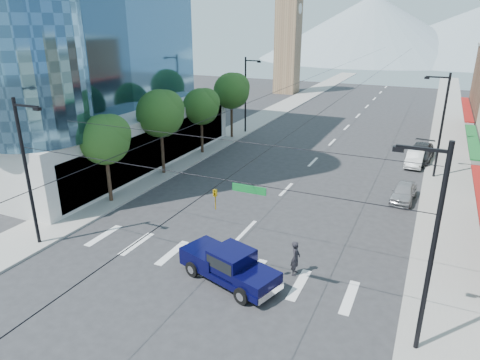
{
  "coord_description": "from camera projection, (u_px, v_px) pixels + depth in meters",
  "views": [
    {
      "loc": [
        10.12,
        -16.97,
        12.84
      ],
      "look_at": [
        -0.97,
        7.1,
        3.0
      ],
      "focal_mm": 32.0,
      "sensor_mm": 36.0,
      "label": 1
    }
  ],
  "objects": [
    {
      "name": "tree_far",
      "position": [
        233.0,
        90.0,
        48.36
      ],
      "size": [
        4.09,
        4.09,
        7.52
      ],
      "color": "black",
      "rests_on": "ground"
    },
    {
      "name": "tree_near",
      "position": [
        107.0,
        138.0,
        30.68
      ],
      "size": [
        3.65,
        3.64,
        6.71
      ],
      "color": "black",
      "rests_on": "ground"
    },
    {
      "name": "parked_car_far",
      "position": [
        421.0,
        152.0,
        41.94
      ],
      "size": [
        2.7,
        5.61,
        1.58
      ],
      "primitive_type": "imported",
      "rotation": [
        0.0,
        0.0,
        -0.09
      ],
      "color": "#2F2F32",
      "rests_on": "ground"
    },
    {
      "name": "mountain_right",
      "position": [
        479.0,
        33.0,
        148.15
      ],
      "size": [
        90.0,
        90.0,
        18.0
      ],
      "primitive_type": "cone",
      "color": "gray",
      "rests_on": "ground"
    },
    {
      "name": "parked_car_mid",
      "position": [
        415.0,
        158.0,
        40.39
      ],
      "size": [
        1.63,
        4.32,
        1.41
      ],
      "primitive_type": "imported",
      "rotation": [
        0.0,
        0.0,
        -0.03
      ],
      "color": "white",
      "rests_on": "ground"
    },
    {
      "name": "lamp_pole_ne",
      "position": [
        441.0,
        122.0,
        35.72
      ],
      "size": [
        2.0,
        0.25,
        9.0
      ],
      "color": "black",
      "rests_on": "ground"
    },
    {
      "name": "mountain_left",
      "position": [
        371.0,
        27.0,
        152.67
      ],
      "size": [
        80.0,
        80.0,
        22.0
      ],
      "primitive_type": "cone",
      "color": "gray",
      "rests_on": "ground"
    },
    {
      "name": "office_tower",
      "position": [
        25.0,
        3.0,
        39.95
      ],
      "size": [
        29.5,
        27.0,
        30.0
      ],
      "color": "#B7B7B2",
      "rests_on": "ground"
    },
    {
      "name": "sidewalk_left",
      "position": [
        266.0,
        116.0,
        61.63
      ],
      "size": [
        4.0,
        120.0,
        0.15
      ],
      "primitive_type": "cube",
      "color": "gray",
      "rests_on": "ground"
    },
    {
      "name": "ground",
      "position": [
        201.0,
        277.0,
        22.89
      ],
      "size": [
        160.0,
        160.0,
        0.0
      ],
      "primitive_type": "plane",
      "color": "#28282B",
      "rests_on": "ground"
    },
    {
      "name": "tree_midfar",
      "position": [
        203.0,
        105.0,
        42.61
      ],
      "size": [
        3.65,
        3.64,
        6.71
      ],
      "color": "black",
      "rests_on": "ground"
    },
    {
      "name": "pickup_truck",
      "position": [
        229.0,
        264.0,
        22.21
      ],
      "size": [
        6.01,
        3.62,
        1.92
      ],
      "rotation": [
        0.0,
        0.0,
        -0.31
      ],
      "color": "#060732",
      "rests_on": "ground"
    },
    {
      "name": "parked_car_near",
      "position": [
        404.0,
        192.0,
        32.46
      ],
      "size": [
        1.9,
        4.1,
        1.36
      ],
      "primitive_type": "imported",
      "rotation": [
        0.0,
        0.0,
        -0.07
      ],
      "color": "#99999D",
      "rests_on": "ground"
    },
    {
      "name": "signal_rig",
      "position": [
        191.0,
        205.0,
        20.35
      ],
      "size": [
        21.8,
        0.2,
        9.0
      ],
      "color": "black",
      "rests_on": "ground"
    },
    {
      "name": "tree_midnear",
      "position": [
        162.0,
        112.0,
        36.44
      ],
      "size": [
        4.09,
        4.09,
        7.52
      ],
      "color": "black",
      "rests_on": "ground"
    },
    {
      "name": "sidewalk_right",
      "position": [
        449.0,
        133.0,
        52.22
      ],
      "size": [
        4.0,
        120.0,
        0.15
      ],
      "primitive_type": "cube",
      "color": "gray",
      "rests_on": "ground"
    },
    {
      "name": "clock_tower",
      "position": [
        288.0,
        34.0,
        78.45
      ],
      "size": [
        4.8,
        4.8,
        20.4
      ],
      "color": "#8C6B4C",
      "rests_on": "ground"
    },
    {
      "name": "lamp_pole_nw",
      "position": [
        246.0,
        92.0,
        50.9
      ],
      "size": [
        2.0,
        0.25,
        9.0
      ],
      "color": "black",
      "rests_on": "ground"
    },
    {
      "name": "pedestrian",
      "position": [
        296.0,
        258.0,
        22.84
      ],
      "size": [
        0.52,
        0.74,
        1.95
      ],
      "primitive_type": "imported",
      "rotation": [
        0.0,
        0.0,
        1.64
      ],
      "color": "black",
      "rests_on": "ground"
    }
  ]
}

